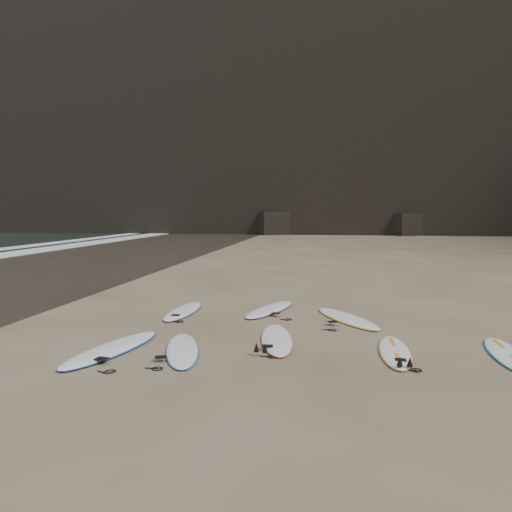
{
  "coord_description": "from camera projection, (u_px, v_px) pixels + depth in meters",
  "views": [
    {
      "loc": [
        0.26,
        -9.4,
        2.62
      ],
      "look_at": [
        -1.51,
        2.66,
        1.5
      ],
      "focal_mm": 35.0,
      "sensor_mm": 36.0,
      "label": 1
    }
  ],
  "objects": [
    {
      "name": "surfboard_0",
      "position": [
        112.0,
        348.0,
        9.31
      ],
      "size": [
        1.24,
        2.87,
        0.1
      ],
      "primitive_type": "ellipsoid",
      "rotation": [
        0.0,
        0.0,
        -0.21
      ],
      "color": "white",
      "rests_on": "ground"
    },
    {
      "name": "surfboard_2",
      "position": [
        277.0,
        339.0,
        10.03
      ],
      "size": [
        0.96,
        2.57,
        0.09
      ],
      "primitive_type": "ellipsoid",
      "rotation": [
        0.0,
        0.0,
        0.15
      ],
      "color": "white",
      "rests_on": "ground"
    },
    {
      "name": "ground",
      "position": [
        314.0,
        348.0,
        9.54
      ],
      "size": [
        240.0,
        240.0,
        0.0
      ],
      "primitive_type": "plane",
      "color": "#897559",
      "rests_on": "ground"
    },
    {
      "name": "surfboard_5",
      "position": [
        183.0,
        311.0,
        12.81
      ],
      "size": [
        0.66,
        2.5,
        0.09
      ],
      "primitive_type": "ellipsoid",
      "rotation": [
        0.0,
        0.0,
        -0.03
      ],
      "color": "white",
      "rests_on": "ground"
    },
    {
      "name": "surfboard_3",
      "position": [
        395.0,
        351.0,
        9.14
      ],
      "size": [
        0.6,
        2.26,
        0.08
      ],
      "primitive_type": "ellipsoid",
      "rotation": [
        0.0,
        0.0,
        -0.03
      ],
      "color": "white",
      "rests_on": "ground"
    },
    {
      "name": "wet_sand",
      "position": [
        15.0,
        272.0,
        21.27
      ],
      "size": [
        12.0,
        200.0,
        0.01
      ],
      "primitive_type": "cube",
      "color": "#383026",
      "rests_on": "ground"
    },
    {
      "name": "surfboard_7",
      "position": [
        347.0,
        318.0,
        11.95
      ],
      "size": [
        1.81,
        2.64,
        0.1
      ],
      "primitive_type": "ellipsoid",
      "rotation": [
        0.0,
        0.0,
        0.49
      ],
      "color": "white",
      "rests_on": "ground"
    },
    {
      "name": "surfboard_4",
      "position": [
        507.0,
        354.0,
        8.99
      ],
      "size": [
        0.71,
        2.36,
        0.08
      ],
      "primitive_type": "ellipsoid",
      "rotation": [
        0.0,
        0.0,
        -0.07
      ],
      "color": "white",
      "rests_on": "ground"
    },
    {
      "name": "surfboard_1",
      "position": [
        182.0,
        349.0,
        9.27
      ],
      "size": [
        1.24,
        2.47,
        0.09
      ],
      "primitive_type": "ellipsoid",
      "rotation": [
        0.0,
        0.0,
        0.29
      ],
      "color": "white",
      "rests_on": "ground"
    },
    {
      "name": "surfboard_6",
      "position": [
        270.0,
        309.0,
        13.03
      ],
      "size": [
        1.37,
        2.64,
        0.09
      ],
      "primitive_type": "ellipsoid",
      "rotation": [
        0.0,
        0.0,
        -0.31
      ],
      "color": "white",
      "rests_on": "ground"
    }
  ]
}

